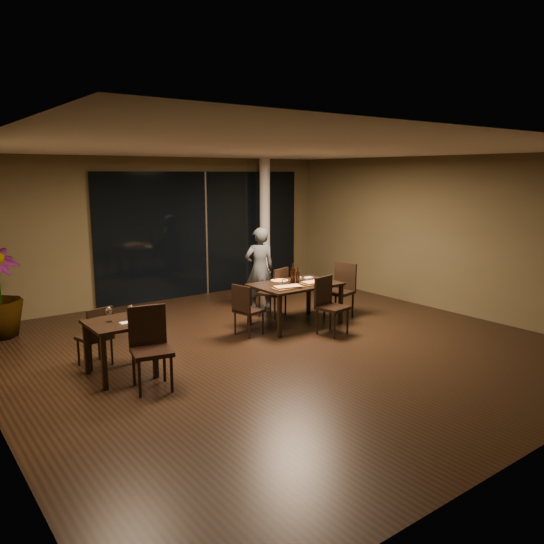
# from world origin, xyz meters

# --- Properties ---
(ground) EXTENTS (8.00, 8.00, 0.00)m
(ground) POSITION_xyz_m (0.00, 0.00, 0.00)
(ground) COLOR black
(ground) RESTS_ON ground
(wall_back) EXTENTS (8.00, 0.10, 3.00)m
(wall_back) POSITION_xyz_m (0.00, 4.05, 1.50)
(wall_back) COLOR #483F26
(wall_back) RESTS_ON ground
(wall_right) EXTENTS (0.10, 8.00, 3.00)m
(wall_right) POSITION_xyz_m (4.05, 0.00, 1.50)
(wall_right) COLOR #483F26
(wall_right) RESTS_ON ground
(ceiling) EXTENTS (8.00, 8.00, 0.04)m
(ceiling) POSITION_xyz_m (0.00, 0.00, 3.02)
(ceiling) COLOR silver
(ceiling) RESTS_ON wall_back
(window_panel) EXTENTS (5.00, 0.06, 2.70)m
(window_panel) POSITION_xyz_m (1.00, 3.96, 1.35)
(window_panel) COLOR black
(window_panel) RESTS_ON ground
(column) EXTENTS (0.24, 0.24, 3.00)m
(column) POSITION_xyz_m (2.40, 3.65, 1.50)
(column) COLOR silver
(column) RESTS_ON ground
(main_table) EXTENTS (1.50, 1.00, 0.75)m
(main_table) POSITION_xyz_m (1.00, 0.80, 0.68)
(main_table) COLOR black
(main_table) RESTS_ON ground
(side_table) EXTENTS (0.80, 0.80, 0.75)m
(side_table) POSITION_xyz_m (-2.40, 0.30, 0.62)
(side_table) COLOR black
(side_table) RESTS_ON ground
(chair_main_far) EXTENTS (0.54, 0.54, 0.93)m
(chair_main_far) POSITION_xyz_m (1.05, 1.43, 0.52)
(chair_main_far) COLOR black
(chair_main_far) RESTS_ON ground
(chair_main_near) EXTENTS (0.51, 0.51, 0.96)m
(chair_main_near) POSITION_xyz_m (1.12, 0.06, 0.54)
(chair_main_near) COLOR black
(chair_main_near) RESTS_ON ground
(chair_main_left) EXTENTS (0.48, 0.48, 0.87)m
(chair_main_left) POSITION_xyz_m (-0.08, 0.78, 0.49)
(chair_main_left) COLOR black
(chair_main_left) RESTS_ON ground
(chair_main_right) EXTENTS (0.56, 0.56, 1.01)m
(chair_main_right) POSITION_xyz_m (2.06, 0.72, 0.56)
(chair_main_right) COLOR black
(chair_main_right) RESTS_ON ground
(chair_side_far) EXTENTS (0.48, 0.48, 0.86)m
(chair_side_far) POSITION_xyz_m (-2.53, 0.82, 0.48)
(chair_side_far) COLOR black
(chair_side_far) RESTS_ON ground
(chair_side_near) EXTENTS (0.57, 0.57, 1.03)m
(chair_side_near) POSITION_xyz_m (-2.23, -0.28, 0.57)
(chair_side_near) COLOR black
(chair_side_near) RESTS_ON ground
(diner) EXTENTS (0.63, 0.51, 1.63)m
(diner) POSITION_xyz_m (1.09, 2.02, 0.82)
(diner) COLOR #2F3335
(diner) RESTS_ON ground
(pizza_board_left) EXTENTS (0.56, 0.30, 0.01)m
(pizza_board_left) POSITION_xyz_m (0.65, 0.57, 0.76)
(pizza_board_left) COLOR #412C15
(pizza_board_left) RESTS_ON main_table
(pizza_board_right) EXTENTS (0.58, 0.31, 0.01)m
(pizza_board_right) POSITION_xyz_m (1.30, 0.61, 0.76)
(pizza_board_right) COLOR #462C16
(pizza_board_right) RESTS_ON main_table
(oblong_pizza_left) EXTENTS (0.48, 0.30, 0.02)m
(oblong_pizza_left) POSITION_xyz_m (0.65, 0.57, 0.77)
(oblong_pizza_left) COLOR maroon
(oblong_pizza_left) RESTS_ON pizza_board_left
(oblong_pizza_right) EXTENTS (0.45, 0.21, 0.02)m
(oblong_pizza_right) POSITION_xyz_m (1.30, 0.61, 0.77)
(oblong_pizza_right) COLOR maroon
(oblong_pizza_right) RESTS_ON pizza_board_right
(round_pizza) EXTENTS (0.31, 0.31, 0.01)m
(round_pizza) POSITION_xyz_m (0.90, 1.13, 0.76)
(round_pizza) COLOR #B83114
(round_pizza) RESTS_ON main_table
(bottle_a) EXTENTS (0.06, 0.06, 0.28)m
(bottle_a) POSITION_xyz_m (0.98, 0.87, 0.89)
(bottle_a) COLOR black
(bottle_a) RESTS_ON main_table
(bottle_b) EXTENTS (0.06, 0.06, 0.28)m
(bottle_b) POSITION_xyz_m (1.06, 0.81, 0.89)
(bottle_b) COLOR black
(bottle_b) RESTS_ON main_table
(bottle_c) EXTENTS (0.07, 0.07, 0.34)m
(bottle_c) POSITION_xyz_m (1.03, 0.90, 0.92)
(bottle_c) COLOR black
(bottle_c) RESTS_ON main_table
(tumbler_left) EXTENTS (0.07, 0.07, 0.08)m
(tumbler_left) POSITION_xyz_m (0.80, 0.88, 0.79)
(tumbler_left) COLOR white
(tumbler_left) RESTS_ON main_table
(tumbler_right) EXTENTS (0.07, 0.07, 0.08)m
(tumbler_right) POSITION_xyz_m (1.26, 0.93, 0.79)
(tumbler_right) COLOR white
(tumbler_right) RESTS_ON main_table
(napkin_near) EXTENTS (0.19, 0.12, 0.01)m
(napkin_near) POSITION_xyz_m (1.51, 0.70, 0.76)
(napkin_near) COLOR white
(napkin_near) RESTS_ON main_table
(napkin_far) EXTENTS (0.18, 0.11, 0.01)m
(napkin_far) POSITION_xyz_m (1.52, 1.04, 0.76)
(napkin_far) COLOR white
(napkin_far) RESTS_ON main_table
(wine_glass_a) EXTENTS (0.08, 0.08, 0.19)m
(wine_glass_a) POSITION_xyz_m (-2.51, 0.36, 0.84)
(wine_glass_a) COLOR white
(wine_glass_a) RESTS_ON side_table
(wine_glass_b) EXTENTS (0.09, 0.09, 0.19)m
(wine_glass_b) POSITION_xyz_m (-2.25, 0.24, 0.85)
(wine_glass_b) COLOR white
(wine_glass_b) RESTS_ON side_table
(side_napkin) EXTENTS (0.18, 0.11, 0.01)m
(side_napkin) POSITION_xyz_m (-2.34, 0.15, 0.76)
(side_napkin) COLOR silver
(side_napkin) RESTS_ON side_table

